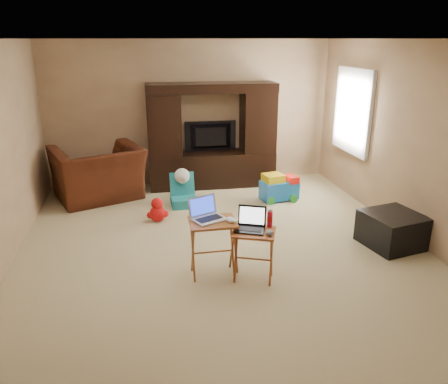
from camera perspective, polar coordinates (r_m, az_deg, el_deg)
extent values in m
plane|color=beige|center=(5.61, -0.41, -7.06)|extent=(5.50, 5.50, 0.00)
plane|color=silver|center=(5.02, -0.48, 19.40)|extent=(5.50, 5.50, 0.00)
plane|color=tan|center=(7.84, -4.34, 10.18)|extent=(5.00, 0.00, 5.00)
plane|color=tan|center=(2.69, 10.94, -8.69)|extent=(5.00, 0.00, 5.00)
plane|color=tan|center=(6.15, 23.22, 6.11)|extent=(0.00, 5.50, 5.50)
plane|color=white|center=(7.42, 16.58, 10.09)|extent=(0.00, 1.20, 1.20)
cube|color=white|center=(7.41, 16.44, 10.09)|extent=(0.06, 1.14, 1.34)
cube|color=black|center=(7.66, -1.58, 7.34)|extent=(2.22, 0.62, 1.80)
imported|color=black|center=(7.76, -1.71, 7.22)|extent=(0.92, 0.14, 0.53)
imported|color=#46190F|center=(7.40, -16.10, 2.39)|extent=(1.65, 1.55, 0.86)
cube|color=black|center=(5.95, 21.13, -4.61)|extent=(0.77, 0.77, 0.42)
cube|color=#A66528|center=(4.83, -1.48, -7.36)|extent=(0.50, 0.40, 0.65)
cube|color=#A95329|center=(4.77, 3.88, -8.28)|extent=(0.55, 0.50, 0.58)
cube|color=#AEAEB3|center=(4.67, -1.96, -2.34)|extent=(0.42, 0.39, 0.24)
cube|color=black|center=(4.60, 3.45, -3.71)|extent=(0.38, 0.35, 0.24)
ellipsoid|color=white|center=(4.65, 0.94, -3.66)|extent=(0.13, 0.15, 0.05)
ellipsoid|color=#434348|center=(4.56, 5.95, -5.31)|extent=(0.10, 0.13, 0.05)
cylinder|color=red|center=(4.73, 6.01, -3.54)|extent=(0.06, 0.06, 0.18)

